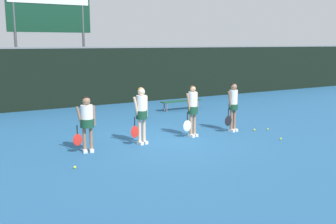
{
  "coord_description": "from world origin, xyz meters",
  "views": [
    {
      "loc": [
        -6.27,
        -10.87,
        3.16
      ],
      "look_at": [
        -0.05,
        -0.03,
        0.94
      ],
      "focal_mm": 42.0,
      "sensor_mm": 36.0,
      "label": 1
    }
  ],
  "objects": [
    {
      "name": "ground_plane",
      "position": [
        0.0,
        0.0,
        0.0
      ],
      "size": [
        140.0,
        140.0,
        0.0
      ],
      "primitive_type": "plane",
      "color": "#235684"
    },
    {
      "name": "fence_windscreen",
      "position": [
        0.0,
        8.11,
        1.49
      ],
      "size": [
        60.0,
        0.08,
        2.96
      ],
      "color": "black",
      "rests_on": "ground_plane"
    },
    {
      "name": "scoreboard",
      "position": [
        -1.24,
        10.08,
        4.25
      ],
      "size": [
        4.24,
        0.15,
        5.45
      ],
      "color": "#515156",
      "rests_on": "ground_plane"
    },
    {
      "name": "bench_courtside",
      "position": [
        3.42,
        4.75,
        0.4
      ],
      "size": [
        2.09,
        0.4,
        0.45
      ],
      "rotation": [
        0.0,
        0.0,
        -0.02
      ],
      "color": "#19472D",
      "rests_on": "ground_plane"
    },
    {
      "name": "player_0",
      "position": [
        -2.77,
        -0.06,
        0.98
      ],
      "size": [
        0.67,
        0.4,
        1.64
      ],
      "rotation": [
        0.0,
        0.0,
        -0.17
      ],
      "color": "#8C664C",
      "rests_on": "ground_plane"
    },
    {
      "name": "player_1",
      "position": [
        -1.0,
        -0.02,
        1.07
      ],
      "size": [
        0.63,
        0.36,
        1.8
      ],
      "rotation": [
        0.0,
        0.0,
        0.15
      ],
      "color": "beige",
      "rests_on": "ground_plane"
    },
    {
      "name": "player_2",
      "position": [
        0.93,
        0.01,
        1.01
      ],
      "size": [
        0.63,
        0.34,
        1.74
      ],
      "rotation": [
        0.0,
        0.0,
        0.18
      ],
      "color": "tan",
      "rests_on": "ground_plane"
    },
    {
      "name": "player_3",
      "position": [
        2.63,
        -0.04,
        1.03
      ],
      "size": [
        0.62,
        0.33,
        1.75
      ],
      "rotation": [
        0.0,
        0.0,
        0.16
      ],
      "color": "#8C664C",
      "rests_on": "ground_plane"
    },
    {
      "name": "tennis_ball_0",
      "position": [
        3.37,
        -0.38,
        0.04
      ],
      "size": [
        0.07,
        0.07,
        0.07
      ],
      "primitive_type": "sphere",
      "color": "#CCE033",
      "rests_on": "ground_plane"
    },
    {
      "name": "tennis_ball_1",
      "position": [
        -3.56,
        -1.4,
        0.04
      ],
      "size": [
        0.07,
        0.07,
        0.07
      ],
      "primitive_type": "sphere",
      "color": "#CCE033",
      "rests_on": "ground_plane"
    },
    {
      "name": "tennis_ball_2",
      "position": [
        3.88,
        -0.52,
        0.03
      ],
      "size": [
        0.07,
        0.07,
        0.07
      ],
      "primitive_type": "sphere",
      "color": "#CCE033",
      "rests_on": "ground_plane"
    },
    {
      "name": "tennis_ball_3",
      "position": [
        -2.56,
        1.55,
        0.04
      ],
      "size": [
        0.07,
        0.07,
        0.07
      ],
      "primitive_type": "sphere",
      "color": "#CCE033",
      "rests_on": "ground_plane"
    },
    {
      "name": "tennis_ball_4",
      "position": [
        3.21,
        -1.82,
        0.03
      ],
      "size": [
        0.07,
        0.07,
        0.07
      ],
      "primitive_type": "sphere",
      "color": "#CCE033",
      "rests_on": "ground_plane"
    },
    {
      "name": "tennis_ball_5",
      "position": [
        1.84,
        1.25,
        0.03
      ],
      "size": [
        0.07,
        0.07,
        0.07
      ],
      "primitive_type": "sphere",
      "color": "#CCE033",
      "rests_on": "ground_plane"
    }
  ]
}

